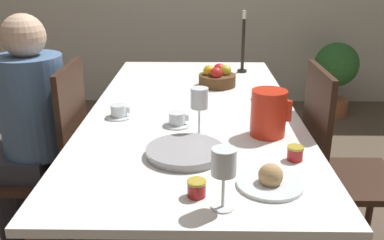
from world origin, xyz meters
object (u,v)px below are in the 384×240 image
Objects in this scene: fruit_bowl at (217,78)px; candlestick_tall at (243,48)px; jam_jar_amber at (295,152)px; chair_opposite at (338,167)px; potted_plant at (336,72)px; chair_person_side at (52,160)px; person_seated at (28,120)px; teacup_near_person at (177,120)px; wine_glass_water at (199,100)px; wine_glass_juice at (224,166)px; serving_tray at (185,152)px; jam_jar_red at (197,187)px; red_pitcher at (268,113)px; teacup_across at (119,112)px; bread_plate at (270,180)px.

candlestick_tall is at bearing 62.27° from fruit_bowl.
jam_jar_amber is 0.99m from fruit_bowl.
potted_plant is at bearing 163.39° from chair_opposite.
potted_plant is (1.97, 2.08, -0.08)m from chair_person_side.
person_seated is 0.71m from teacup_near_person.
chair_opposite is 4.90× the size of wine_glass_water.
wine_glass_water is 1.09m from candlestick_tall.
chair_opposite is 0.55m from jam_jar_amber.
wine_glass_juice is 0.39m from serving_tray.
person_seated is at bearing 164.71° from wine_glass_water.
serving_tray is 0.75× the size of candlestick_tall.
wine_glass_water is 3.35× the size of jam_jar_amber.
candlestick_tall reaches higher than teacup_near_person.
serving_tray is at bearing 98.51° from jam_jar_red.
potted_plant is at bearing 61.99° from serving_tray.
red_pitcher is 0.67m from teacup_across.
wine_glass_juice is 0.89× the size of fruit_bowl.
red_pitcher is at bearing 31.87° from serving_tray.
chair_opposite is at bearing 23.29° from red_pitcher.
teacup_across reaches higher than jam_jar_red.
person_seated is 1.16m from wine_glass_juice.
chair_opposite is (1.33, -0.05, 0.00)m from chair_person_side.
jam_jar_red is at bearing -90.93° from wine_glass_water.
chair_opposite is 1.38× the size of potted_plant.
serving_tray is at bearing -81.83° from teacup_near_person.
wine_glass_juice reaches higher than teacup_across.
bread_plate is (0.16, 0.13, -0.11)m from wine_glass_juice.
chair_person_side is 1.00× the size of chair_opposite.
teacup_across is 0.58× the size of bread_plate.
wine_glass_juice is at bearing -131.90° from person_seated.
chair_opposite is 4.63× the size of fruit_bowl.
chair_person_side is 4.59× the size of bread_plate.
serving_tray is at bearing -122.12° from chair_person_side.
candlestick_tall reaches higher than serving_tray.
red_pitcher is 0.59m from wine_glass_juice.
chair_opposite is at bearing 52.60° from jam_jar_amber.
chair_person_side is 1.33m from chair_opposite.
person_seated is at bearing 147.68° from bread_plate.
jam_jar_red is (-0.35, -0.25, 0.00)m from jam_jar_amber.
red_pitcher is 3.22× the size of jam_jar_red.
potted_plant is (1.27, 2.28, -0.45)m from wine_glass_water.
teacup_near_person reaches higher than serving_tray.
chair_person_side reaches higher than bread_plate.
teacup_across is at bearing 117.27° from jam_jar_red.
red_pitcher is 0.27× the size of potted_plant.
candlestick_tall is (0.97, 0.85, 0.37)m from chair_person_side.
fruit_bowl is 0.30× the size of potted_plant.
serving_tray is 0.29m from jam_jar_red.
chair_person_side is at bearing 145.72° from bread_plate.
potted_plant is (0.99, 2.28, -0.40)m from red_pitcher.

